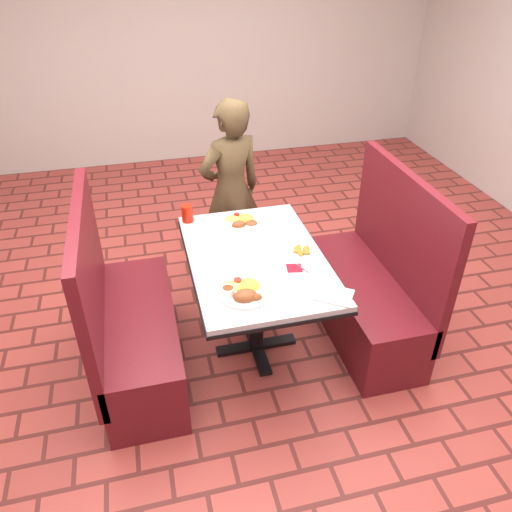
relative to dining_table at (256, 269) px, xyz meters
name	(u,v)px	position (x,y,z in m)	size (l,w,h in m)	color
room	(256,53)	(0.00, 0.00, 1.26)	(7.00, 7.04, 2.82)	#A33D35
dining_table	(256,269)	(0.00, 0.00, 0.00)	(0.81, 1.21, 0.75)	#B9BCBF
booth_bench_left	(131,330)	(-0.80, 0.00, -0.32)	(0.47, 1.20, 1.17)	maroon
booth_bench_right	(369,292)	(0.80, 0.00, -0.32)	(0.47, 1.20, 1.17)	maroon
diner_person	(231,192)	(0.04, 0.96, 0.06)	(0.52, 0.34, 1.44)	brown
near_dinner_plate	(244,289)	(-0.15, -0.35, 0.13)	(0.30, 0.30, 0.09)	white
far_dinner_plate	(242,220)	(0.00, 0.41, 0.12)	(0.28, 0.28, 0.07)	white
plantain_plate	(302,252)	(0.28, -0.04, 0.11)	(0.18, 0.18, 0.03)	white
maroon_napkin	(294,268)	(0.19, -0.18, 0.10)	(0.09, 0.09, 0.00)	maroon
spoon_utensil	(303,269)	(0.23, -0.20, 0.10)	(0.01, 0.12, 0.00)	#B8B8BC
red_tumbler	(187,213)	(-0.34, 0.53, 0.15)	(0.08, 0.08, 0.12)	red
paper_napkin	(333,295)	(0.31, -0.48, 0.10)	(0.21, 0.16, 0.01)	silver
knife_utensil	(252,289)	(-0.11, -0.33, 0.11)	(0.01, 0.17, 0.00)	silver
fork_utensil	(262,299)	(-0.07, -0.43, 0.11)	(0.01, 0.16, 0.00)	silver
lettuce_shreds	(260,250)	(0.04, 0.06, 0.10)	(0.28, 0.32, 0.00)	#87B448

